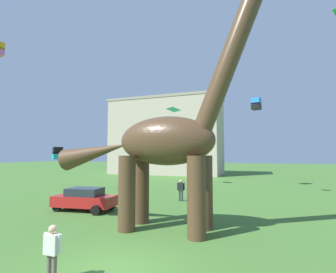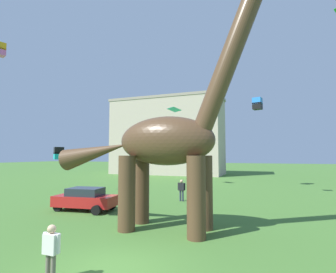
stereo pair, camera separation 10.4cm
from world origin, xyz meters
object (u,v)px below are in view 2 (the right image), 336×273
at_px(dinosaur_sculpture, 165,141).
at_px(person_strolling_adult, 182,188).
at_px(kite_high_left, 257,104).
at_px(person_vendor_side, 51,247).
at_px(kite_trailing, 174,110).
at_px(kite_apex, 234,34).
at_px(kite_far_left, 59,153).
at_px(parked_sedan_left, 85,199).
at_px(kite_mid_right, 0,49).

distance_m(dinosaur_sculpture, person_strolling_adult, 9.04).
bearing_deg(person_strolling_adult, kite_high_left, 114.75).
distance_m(person_vendor_side, kite_trailing, 25.91).
distance_m(person_strolling_adult, kite_apex, 14.15).
xyz_separation_m(kite_high_left, kite_far_left, (-18.51, -11.88, -5.91)).
relative_size(dinosaur_sculpture, person_vendor_side, 7.41).
relative_size(kite_high_left, kite_trailing, 0.66).
bearing_deg(parked_sedan_left, kite_far_left, 137.10).
xyz_separation_m(person_strolling_adult, kite_apex, (4.32, 1.78, 13.35)).
bearing_deg(kite_far_left, kite_high_left, 32.69).
height_order(person_strolling_adult, kite_far_left, kite_far_left).
distance_m(kite_mid_right, kite_high_left, 27.53).
height_order(dinosaur_sculpture, kite_high_left, dinosaur_sculpture).
bearing_deg(person_vendor_side, kite_apex, 95.13).
height_order(parked_sedan_left, kite_mid_right, kite_mid_right).
height_order(person_vendor_side, kite_far_left, kite_far_left).
xyz_separation_m(person_vendor_side, kite_trailing, (-4.44, 24.06, 8.51)).
distance_m(dinosaur_sculpture, kite_high_left, 20.68).
xyz_separation_m(parked_sedan_left, kite_high_left, (11.01, 17.18, 9.10)).
height_order(person_strolling_adult, kite_apex, kite_apex).
distance_m(kite_mid_right, kite_apex, 21.66).
distance_m(kite_high_left, kite_far_left, 22.78).
bearing_deg(parked_sedan_left, dinosaur_sculpture, -26.62).
xyz_separation_m(kite_mid_right, kite_trailing, (12.48, 13.88, -4.16)).
distance_m(parked_sedan_left, kite_far_left, 9.73).
distance_m(dinosaur_sculpture, kite_apex, 14.26).
bearing_deg(kite_trailing, kite_mid_right, -131.95).
relative_size(person_strolling_adult, kite_mid_right, 1.45).
bearing_deg(dinosaur_sculpture, kite_high_left, 61.27).
relative_size(dinosaur_sculpture, kite_trailing, 5.96).
bearing_deg(person_vendor_side, kite_far_left, 151.68).
xyz_separation_m(dinosaur_sculpture, kite_far_left, (-14.33, 7.65, -0.56)).
relative_size(person_vendor_side, kite_apex, 1.63).
distance_m(parked_sedan_left, kite_trailing, 17.75).
bearing_deg(kite_apex, kite_trailing, 136.74).
height_order(kite_far_left, kite_trailing, kite_trailing).
bearing_deg(dinosaur_sculpture, kite_far_left, 135.25).
distance_m(parked_sedan_left, person_strolling_adult, 7.77).
distance_m(person_strolling_adult, kite_high_left, 15.55).
bearing_deg(kite_high_left, kite_apex, -99.23).
xyz_separation_m(kite_mid_right, kite_far_left, (3.82, 3.77, -9.70)).
bearing_deg(kite_mid_right, kite_trailing, 48.05).
relative_size(parked_sedan_left, kite_mid_right, 3.61).
height_order(kite_mid_right, kite_high_left, kite_mid_right).
xyz_separation_m(parked_sedan_left, person_vendor_side, (5.60, -8.65, 0.23)).
height_order(dinosaur_sculpture, person_vendor_side, dinosaur_sculpture).
height_order(parked_sedan_left, kite_high_left, kite_high_left).
bearing_deg(kite_far_left, kite_apex, 7.73).
height_order(person_vendor_side, kite_apex, kite_apex).
bearing_deg(kite_mid_right, person_strolling_adult, 14.61).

